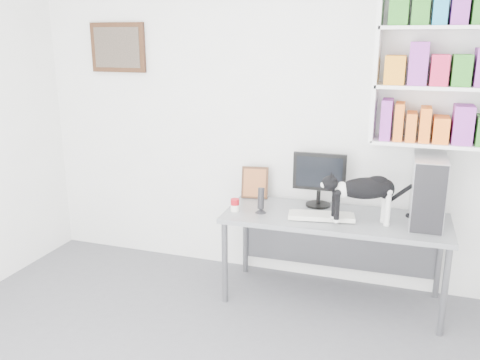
# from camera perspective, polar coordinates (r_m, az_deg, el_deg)

# --- Properties ---
(room) EXTENTS (4.01, 4.01, 2.70)m
(room) POSITION_cam_1_polar(r_m,az_deg,el_deg) (2.40, -11.05, 0.05)
(room) COLOR #5B5B60
(room) RESTS_ON ground
(bookshelf) EXTENTS (1.03, 0.28, 1.24)m
(bookshelf) POSITION_cam_1_polar(r_m,az_deg,el_deg) (3.86, 22.75, 12.53)
(bookshelf) COLOR white
(bookshelf) RESTS_ON room
(wall_art) EXTENTS (0.52, 0.04, 0.42)m
(wall_art) POSITION_cam_1_polar(r_m,az_deg,el_deg) (4.67, -13.56, 14.26)
(wall_art) COLOR #4A2C17
(wall_art) RESTS_ON room
(desk) EXTENTS (1.68, 0.69, 0.69)m
(desk) POSITION_cam_1_polar(r_m,az_deg,el_deg) (4.01, 10.39, -8.68)
(desk) COLOR gray
(desk) RESTS_ON room
(monitor) EXTENTS (0.42, 0.21, 0.44)m
(monitor) POSITION_cam_1_polar(r_m,az_deg,el_deg) (4.03, 8.88, 0.08)
(monitor) COLOR black
(monitor) RESTS_ON desk
(keyboard) EXTENTS (0.51, 0.27, 0.04)m
(keyboard) POSITION_cam_1_polar(r_m,az_deg,el_deg) (3.81, 9.12, -4.01)
(keyboard) COLOR silver
(keyboard) RESTS_ON desk
(pc_tower) EXTENTS (0.23, 0.50, 0.49)m
(pc_tower) POSITION_cam_1_polar(r_m,az_deg,el_deg) (3.85, 20.32, -1.05)
(pc_tower) COLOR silver
(pc_tower) RESTS_ON desk
(speaker) EXTENTS (0.10, 0.10, 0.20)m
(speaker) POSITION_cam_1_polar(r_m,az_deg,el_deg) (3.86, 2.37, -2.25)
(speaker) COLOR black
(speaker) RESTS_ON desk
(leaning_print) EXTENTS (0.23, 0.12, 0.27)m
(leaning_print) POSITION_cam_1_polar(r_m,az_deg,el_deg) (4.21, 1.68, -0.23)
(leaning_print) COLOR #4A2C17
(leaning_print) RESTS_ON desk
(soup_can) EXTENTS (0.07, 0.07, 0.10)m
(soup_can) POSITION_cam_1_polar(r_m,az_deg,el_deg) (3.91, -0.57, -2.82)
(soup_can) COLOR #AD0E18
(soup_can) RESTS_ON desk
(cat) EXTENTS (0.61, 0.38, 0.37)m
(cat) POSITION_cam_1_polar(r_m,az_deg,el_deg) (3.69, 13.68, -2.24)
(cat) COLOR black
(cat) RESTS_ON desk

